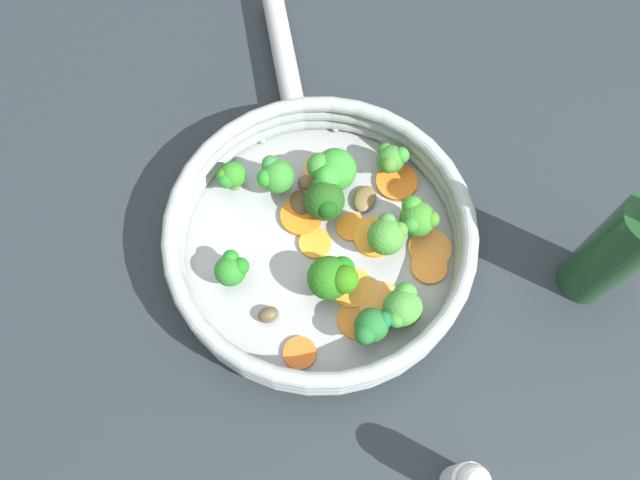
% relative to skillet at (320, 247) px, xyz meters
% --- Properties ---
extents(ground_plane, '(4.00, 4.00, 0.00)m').
position_rel_skillet_xyz_m(ground_plane, '(0.00, 0.00, -0.01)').
color(ground_plane, '#22282D').
extents(skillet, '(0.30, 0.30, 0.01)m').
position_rel_skillet_xyz_m(skillet, '(0.00, 0.00, 0.00)').
color(skillet, '#939699').
rests_on(skillet, ground_plane).
extents(skillet_rim_wall, '(0.32, 0.32, 0.05)m').
position_rel_skillet_xyz_m(skillet_rim_wall, '(0.00, 0.00, 0.03)').
color(skillet_rim_wall, gray).
rests_on(skillet_rim_wall, skillet).
extents(skillet_handle, '(0.19, 0.11, 0.03)m').
position_rel_skillet_xyz_m(skillet_handle, '(-0.22, -0.11, 0.02)').
color(skillet_handle, '#999B9E').
rests_on(skillet_handle, skillet).
extents(skillet_rivet_left, '(0.01, 0.01, 0.01)m').
position_rel_skillet_xyz_m(skillet_rivet_left, '(-0.14, -0.02, 0.01)').
color(skillet_rivet_left, '#90929A').
rests_on(skillet_rivet_left, skillet).
extents(skillet_rivet_right, '(0.01, 0.01, 0.01)m').
position_rel_skillet_xyz_m(skillet_rivet_right, '(-0.11, -0.10, 0.01)').
color(skillet_rivet_right, '#969798').
rests_on(skillet_rivet_right, skillet).
extents(carrot_slice_0, '(0.05, 0.05, 0.00)m').
position_rel_skillet_xyz_m(carrot_slice_0, '(-0.03, 0.11, 0.01)').
color(carrot_slice_0, '#F9903D').
rests_on(carrot_slice_0, skillet).
extents(carrot_slice_1, '(0.04, 0.04, 0.00)m').
position_rel_skillet_xyz_m(carrot_slice_1, '(-0.00, -0.01, 0.01)').
color(carrot_slice_1, orange).
rests_on(carrot_slice_1, skillet).
extents(carrot_slice_2, '(0.04, 0.04, 0.00)m').
position_rel_skillet_xyz_m(carrot_slice_2, '(0.12, 0.01, 0.01)').
color(carrot_slice_2, orange).
rests_on(carrot_slice_2, skillet).
extents(carrot_slice_3, '(0.04, 0.04, 0.00)m').
position_rel_skillet_xyz_m(carrot_slice_3, '(-0.05, -0.02, 0.01)').
color(carrot_slice_3, orange).
rests_on(carrot_slice_3, skillet).
extents(carrot_slice_4, '(0.05, 0.05, 0.00)m').
position_rel_skillet_xyz_m(carrot_slice_4, '(0.05, 0.08, 0.01)').
color(carrot_slice_4, orange).
rests_on(carrot_slice_4, skillet).
extents(carrot_slice_5, '(0.05, 0.05, 0.01)m').
position_rel_skillet_xyz_m(carrot_slice_5, '(-0.09, -0.02, 0.01)').
color(carrot_slice_5, '#EF9140').
rests_on(carrot_slice_5, skillet).
extents(carrot_slice_6, '(0.06, 0.06, 0.01)m').
position_rel_skillet_xyz_m(carrot_slice_6, '(-0.03, -0.03, 0.01)').
color(carrot_slice_6, orange).
rests_on(carrot_slice_6, skillet).
extents(carrot_slice_7, '(0.04, 0.04, 0.00)m').
position_rel_skillet_xyz_m(carrot_slice_7, '(-0.03, 0.03, 0.01)').
color(carrot_slice_7, orange).
rests_on(carrot_slice_7, skillet).
extents(carrot_slice_8, '(0.05, 0.05, 0.01)m').
position_rel_skillet_xyz_m(carrot_slice_8, '(-0.10, 0.06, 0.01)').
color(carrot_slice_8, orange).
rests_on(carrot_slice_8, skillet).
extents(carrot_slice_9, '(0.06, 0.06, 0.01)m').
position_rel_skillet_xyz_m(carrot_slice_9, '(0.04, 0.04, 0.01)').
color(carrot_slice_9, orange).
rests_on(carrot_slice_9, skillet).
extents(carrot_slice_10, '(0.06, 0.06, 0.01)m').
position_rel_skillet_xyz_m(carrot_slice_10, '(-0.02, 0.05, 0.01)').
color(carrot_slice_10, orange).
rests_on(carrot_slice_10, skillet).
extents(carrot_slice_11, '(0.06, 0.06, 0.00)m').
position_rel_skillet_xyz_m(carrot_slice_11, '(0.07, 0.06, 0.01)').
color(carrot_slice_11, orange).
rests_on(carrot_slice_11, skillet).
extents(carrot_slice_12, '(0.04, 0.04, 0.00)m').
position_rel_skillet_xyz_m(carrot_slice_12, '(-0.01, 0.12, 0.01)').
color(carrot_slice_12, orange).
rests_on(carrot_slice_12, skillet).
extents(broccoli_floret_0, '(0.04, 0.04, 0.05)m').
position_rel_skillet_xyz_m(broccoli_floret_0, '(-0.02, 0.07, 0.04)').
color(broccoli_floret_0, '#8EB36D').
rests_on(broccoli_floret_0, skillet).
extents(broccoli_floret_1, '(0.04, 0.04, 0.05)m').
position_rel_skillet_xyz_m(broccoli_floret_1, '(-0.04, 0.09, 0.04)').
color(broccoli_floret_1, '#7FAD6F').
rests_on(broccoli_floret_1, skillet).
extents(broccoli_floret_2, '(0.04, 0.04, 0.05)m').
position_rel_skillet_xyz_m(broccoli_floret_2, '(-0.05, -0.06, 0.04)').
color(broccoli_floret_2, '#6FA458').
rests_on(broccoli_floret_2, skillet).
extents(broccoli_floret_3, '(0.03, 0.03, 0.04)m').
position_rel_skillet_xyz_m(broccoli_floret_3, '(-0.04, -0.11, 0.03)').
color(broccoli_floret_3, '#6B8950').
rests_on(broccoli_floret_3, skillet).
extents(broccoli_floret_4, '(0.05, 0.05, 0.05)m').
position_rel_skillet_xyz_m(broccoli_floret_4, '(-0.07, -0.01, 0.04)').
color(broccoli_floret_4, '#789650').
rests_on(broccoli_floret_4, skillet).
extents(broccoli_floret_5, '(0.05, 0.04, 0.05)m').
position_rel_skillet_xyz_m(broccoli_floret_5, '(-0.04, -0.01, 0.03)').
color(broccoli_floret_5, '#739C5D').
rests_on(broccoli_floret_5, skillet).
extents(broccoli_floret_6, '(0.05, 0.05, 0.05)m').
position_rel_skillet_xyz_m(broccoli_floret_6, '(0.04, 0.03, 0.04)').
color(broccoli_floret_6, '#7EB46C').
rests_on(broccoli_floret_6, skillet).
extents(broccoli_floret_7, '(0.04, 0.04, 0.04)m').
position_rel_skillet_xyz_m(broccoli_floret_7, '(-0.11, 0.05, 0.03)').
color(broccoli_floret_7, '#79A555').
rests_on(broccoli_floret_7, skillet).
extents(broccoli_floret_8, '(0.05, 0.04, 0.05)m').
position_rel_skillet_xyz_m(broccoli_floret_8, '(0.05, 0.10, 0.03)').
color(broccoli_floret_8, '#5D874E').
rests_on(broccoli_floret_8, skillet).
extents(broccoli_floret_9, '(0.04, 0.03, 0.04)m').
position_rel_skillet_xyz_m(broccoli_floret_9, '(0.06, -0.08, 0.03)').
color(broccoli_floret_9, olive).
rests_on(broccoli_floret_9, skillet).
extents(broccoli_floret_10, '(0.04, 0.04, 0.05)m').
position_rel_skillet_xyz_m(broccoli_floret_10, '(0.08, 0.07, 0.04)').
color(broccoli_floret_10, '#67964B').
rests_on(broccoli_floret_10, skillet).
extents(mushroom_piece_0, '(0.04, 0.04, 0.01)m').
position_rel_skillet_xyz_m(mushroom_piece_0, '(-0.04, -0.03, 0.01)').
color(mushroom_piece_0, brown).
rests_on(mushroom_piece_0, skillet).
extents(mushroom_piece_1, '(0.03, 0.03, 0.01)m').
position_rel_skillet_xyz_m(mushroom_piece_1, '(0.09, -0.03, 0.01)').
color(mushroom_piece_1, brown).
rests_on(mushroom_piece_1, skillet).
extents(mushroom_piece_2, '(0.02, 0.03, 0.01)m').
position_rel_skillet_xyz_m(mushroom_piece_2, '(-0.07, -0.03, 0.01)').
color(mushroom_piece_2, brown).
rests_on(mushroom_piece_2, skillet).
extents(mushroom_piece_3, '(0.03, 0.03, 0.01)m').
position_rel_skillet_xyz_m(mushroom_piece_3, '(-0.06, 0.03, 0.01)').
color(mushroom_piece_3, brown).
rests_on(mushroom_piece_3, skillet).
extents(oil_bottle, '(0.05, 0.05, 0.20)m').
position_rel_skillet_xyz_m(oil_bottle, '(-0.04, 0.28, 0.08)').
color(oil_bottle, '#193D1E').
rests_on(oil_bottle, ground_plane).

